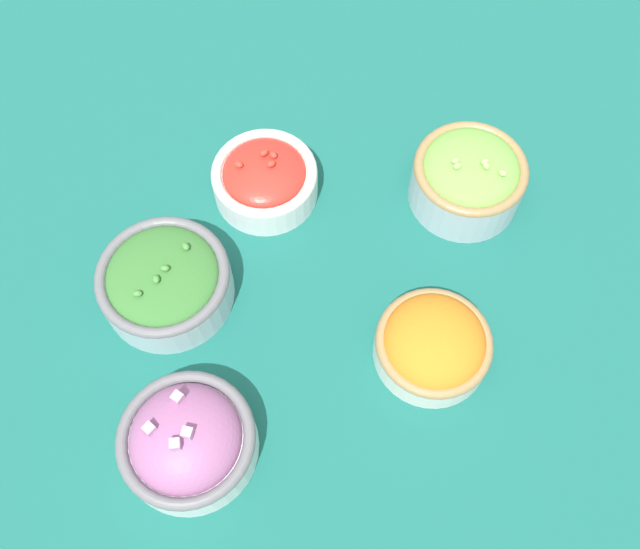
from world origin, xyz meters
TOP-DOWN VIEW (x-y plane):
  - ground_plane at (0.00, 0.00)m, footprint 3.00×3.00m
  - bowl_red_onion at (0.21, -0.06)m, footprint 0.13×0.13m
  - bowl_carrots at (0.03, 0.13)m, footprint 0.12×0.12m
  - bowl_lettuce at (-0.17, 0.12)m, footprint 0.13×0.13m
  - bowl_cherry_tomatoes at (-0.09, -0.10)m, footprint 0.12×0.12m
  - bowl_broccoli at (0.06, -0.15)m, footprint 0.14×0.14m

SIDE VIEW (x-z plane):
  - ground_plane at x=0.00m, z-range 0.00..0.00m
  - bowl_carrots at x=0.03m, z-range 0.00..0.06m
  - bowl_cherry_tomatoes at x=-0.09m, z-range 0.00..0.06m
  - bowl_red_onion at x=0.21m, z-range -0.01..0.07m
  - bowl_broccoli at x=0.06m, z-range 0.00..0.06m
  - bowl_lettuce at x=-0.17m, z-range 0.00..0.08m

